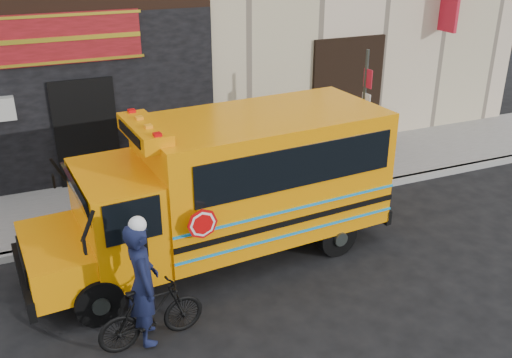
{
  "coord_description": "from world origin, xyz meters",
  "views": [
    {
      "loc": [
        -4.56,
        -7.93,
        5.89
      ],
      "look_at": [
        -0.35,
        1.85,
        1.17
      ],
      "focal_mm": 40.0,
      "sensor_mm": 36.0,
      "label": 1
    }
  ],
  "objects": [
    {
      "name": "sign_pole",
      "position": [
        2.76,
        2.75,
        1.86
      ],
      "size": [
        0.07,
        0.3,
        3.4
      ],
      "color": "#373D39",
      "rests_on": "ground"
    },
    {
      "name": "ground",
      "position": [
        0.0,
        0.0,
        0.0
      ],
      "size": [
        120.0,
        120.0,
        0.0
      ],
      "primitive_type": "plane",
      "color": "black",
      "rests_on": "ground"
    },
    {
      "name": "cyclist",
      "position": [
        -3.29,
        -0.75,
        1.0
      ],
      "size": [
        0.52,
        0.76,
        2.0
      ],
      "primitive_type": "imported",
      "rotation": [
        0.0,
        0.0,
        1.51
      ],
      "color": "black",
      "rests_on": "ground"
    },
    {
      "name": "bicycle",
      "position": [
        -3.22,
        -0.8,
        0.5
      ],
      "size": [
        1.71,
        0.64,
        1.0
      ],
      "primitive_type": "imported",
      "rotation": [
        0.0,
        0.0,
        1.67
      ],
      "color": "black",
      "rests_on": "ground"
    },
    {
      "name": "school_bus",
      "position": [
        -1.14,
        1.15,
        1.51
      ],
      "size": [
        7.04,
        2.73,
        2.92
      ],
      "color": "black",
      "rests_on": "ground"
    },
    {
      "name": "curb",
      "position": [
        0.0,
        2.6,
        0.07
      ],
      "size": [
        40.0,
        0.2,
        0.15
      ],
      "primitive_type": "cube",
      "color": "gray",
      "rests_on": "ground"
    },
    {
      "name": "sidewalk",
      "position": [
        0.0,
        4.1,
        0.07
      ],
      "size": [
        40.0,
        3.0,
        0.15
      ],
      "primitive_type": "cube",
      "color": "slate",
      "rests_on": "ground"
    }
  ]
}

